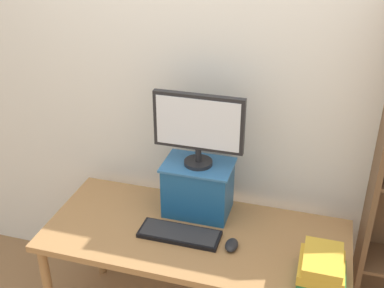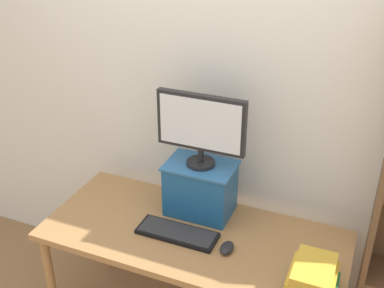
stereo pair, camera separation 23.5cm
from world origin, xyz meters
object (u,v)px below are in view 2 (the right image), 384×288
computer_monitor (201,126)px  keyboard (177,233)px  computer_mouse (227,248)px  book_stack (313,280)px  riser_box (200,187)px  desk (193,244)px

computer_monitor → keyboard: 0.56m
keyboard → computer_mouse: size_ratio=4.04×
book_stack → riser_box: bearing=151.0°
desk → computer_monitor: bearing=101.9°
riser_box → computer_monitor: (-0.00, -0.00, 0.37)m
computer_monitor → desk: bearing=-78.1°
computer_mouse → book_stack: (0.43, -0.12, 0.05)m
desk → keyboard: 0.12m
computer_monitor → computer_mouse: computer_monitor is taller
desk → computer_monitor: size_ratio=3.33×
computer_mouse → computer_monitor: bearing=133.7°
computer_monitor → book_stack: 0.90m
riser_box → book_stack: riser_box is taller
desk → riser_box: size_ratio=4.25×
riser_box → keyboard: (-0.03, -0.24, -0.14)m
desk → keyboard: (-0.07, -0.05, 0.08)m
desk → computer_monitor: computer_monitor is taller
computer_monitor → computer_mouse: bearing=-46.3°
riser_box → book_stack: bearing=-29.0°
computer_monitor → computer_mouse: size_ratio=4.54×
desk → riser_box: riser_box is taller
computer_mouse → riser_box: bearing=133.6°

